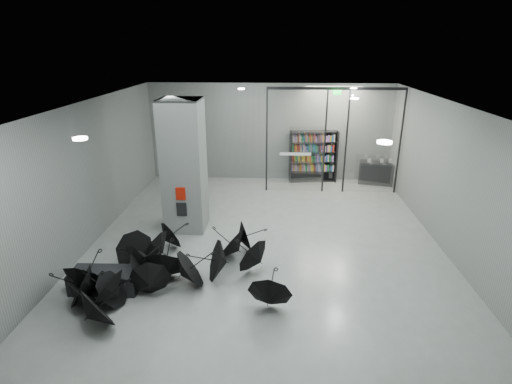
# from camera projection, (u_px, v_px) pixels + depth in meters

# --- Properties ---
(room) EXTENTS (14.00, 14.02, 4.01)m
(room) POSITION_uv_depth(u_px,v_px,m) (265.00, 158.00, 9.67)
(room) COLOR gray
(room) RESTS_ON ground
(column) EXTENTS (1.20, 1.20, 4.00)m
(column) POSITION_uv_depth(u_px,v_px,m) (184.00, 166.00, 11.95)
(column) COLOR slate
(column) RESTS_ON ground
(fire_cabinet) EXTENTS (0.28, 0.04, 0.38)m
(fire_cabinet) POSITION_uv_depth(u_px,v_px,m) (181.00, 194.00, 11.60)
(fire_cabinet) COLOR #A50A07
(fire_cabinet) RESTS_ON column
(info_panel) EXTENTS (0.30, 0.03, 0.42)m
(info_panel) POSITION_uv_depth(u_px,v_px,m) (182.00, 209.00, 11.78)
(info_panel) COLOR black
(info_panel) RESTS_ON column
(exit_sign) EXTENTS (0.30, 0.06, 0.15)m
(exit_sign) POSITION_uv_depth(u_px,v_px,m) (337.00, 93.00, 14.17)
(exit_sign) COLOR #0CE533
(exit_sign) RESTS_ON room
(glass_partition) EXTENTS (5.06, 0.08, 4.00)m
(glass_partition) POSITION_uv_depth(u_px,v_px,m) (333.00, 137.00, 14.93)
(glass_partition) COLOR silver
(glass_partition) RESTS_ON ground
(bench) EXTENTS (1.58, 0.70, 0.50)m
(bench) POSITION_uv_depth(u_px,v_px,m) (105.00, 280.00, 9.32)
(bench) COLOR black
(bench) RESTS_ON ground
(bookshelf) EXTENTS (1.97, 0.64, 2.13)m
(bookshelf) POSITION_uv_depth(u_px,v_px,m) (313.00, 157.00, 16.52)
(bookshelf) COLOR black
(bookshelf) RESTS_ON ground
(shop_counter) EXTENTS (1.62, 0.94, 0.91)m
(shop_counter) POSITION_uv_depth(u_px,v_px,m) (378.00, 173.00, 16.39)
(shop_counter) COLOR black
(shop_counter) RESTS_ON ground
(umbrella_cluster) EXTENTS (5.37, 4.71, 1.32)m
(umbrella_cluster) POSITION_uv_depth(u_px,v_px,m) (161.00, 274.00, 9.46)
(umbrella_cluster) COLOR black
(umbrella_cluster) RESTS_ON ground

